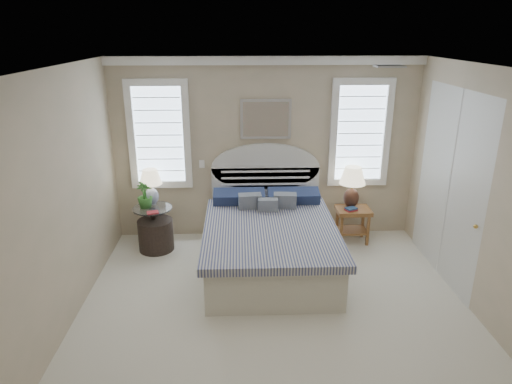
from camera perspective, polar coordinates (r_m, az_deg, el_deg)
The scene contains 21 objects.
floor at distance 5.12m, azimuth 2.77°, elevation -16.88°, with size 4.50×5.00×0.01m, color beige.
ceiling at distance 4.13m, azimuth 3.40°, elevation 14.85°, with size 4.50×5.00×0.01m, color white.
wall_back at distance 6.82m, azimuth 1.18°, elevation 5.26°, with size 4.50×0.02×2.70m, color beige.
wall_left at distance 4.80m, azimuth -24.80°, elevation -2.90°, with size 0.02×5.00×2.70m, color beige.
wall_right at distance 5.16m, azimuth 28.81°, elevation -2.05°, with size 0.02×5.00×2.70m, color beige.
crown_molding at distance 6.58m, azimuth 1.28°, elevation 16.12°, with size 4.50×0.08×0.12m, color white.
hvac_vent at distance 5.16m, azimuth 16.36°, elevation 14.86°, with size 0.30×0.20×0.02m, color #B2B2B2.
switch_plate at distance 6.87m, azimuth -6.78°, elevation 3.50°, with size 0.08×0.01×0.12m, color white.
window_left at distance 6.83m, azimuth -12.00°, elevation 7.01°, with size 0.90×0.06×1.60m, color #A9BFD6.
window_right at distance 6.97m, azimuth 12.87°, elevation 7.19°, with size 0.90×0.06×1.60m, color #A9BFD6.
painting at distance 6.68m, azimuth 1.22°, elevation 9.08°, with size 0.74×0.04×0.58m, color silver.
closet_door at distance 6.19m, azimuth 23.00°, elevation 0.71°, with size 0.02×1.80×2.40m, color silver.
bed at distance 6.17m, azimuth 1.68°, elevation -5.89°, with size 1.72×2.28×1.47m.
side_table_left at distance 6.81m, azimuth -12.68°, elevation -3.84°, with size 0.56×0.56×0.63m.
nightstand_right at distance 6.99m, azimuth 12.00°, elevation -3.14°, with size 0.50×0.40×0.53m.
floor_pot at distance 6.81m, azimuth -12.40°, elevation -5.26°, with size 0.50×0.50×0.46m, color black.
lamp_left at distance 6.76m, azimuth -13.01°, elevation 1.13°, with size 0.42×0.42×0.53m.
lamp_right at distance 6.89m, azimuth 11.95°, elevation 1.19°, with size 0.47×0.47×0.63m.
potted_plant at distance 6.68m, azimuth -13.75°, elevation -0.34°, with size 0.22×0.22×0.39m, color #3D7830.
books_left at distance 6.51m, azimuth -12.79°, elevation -2.52°, with size 0.18×0.14×0.02m.
books_right at distance 6.85m, azimuth 11.79°, elevation -2.11°, with size 0.20×0.17×0.05m.
Camera 1 is at (-0.40, -4.09, 3.04)m, focal length 32.00 mm.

